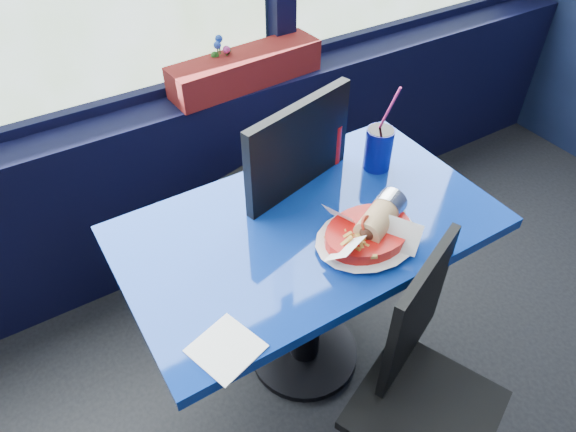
# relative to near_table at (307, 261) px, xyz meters

# --- Properties ---
(window_sill) EXTENTS (5.00, 0.26, 0.80)m
(window_sill) POSITION_rel_near_table_xyz_m (-0.30, 0.87, -0.17)
(window_sill) COLOR black
(window_sill) RESTS_ON ground
(near_table) EXTENTS (1.20, 0.70, 0.75)m
(near_table) POSITION_rel_near_table_xyz_m (0.00, 0.00, 0.00)
(near_table) COLOR black
(near_table) RESTS_ON ground
(chair_near_front) EXTENTS (0.51, 0.51, 0.86)m
(chair_near_front) POSITION_rel_near_table_xyz_m (0.08, -0.50, -0.07)
(chair_near_front) COLOR black
(chair_near_front) RESTS_ON ground
(chair_near_back) EXTENTS (0.59, 0.59, 1.07)m
(chair_near_back) POSITION_rel_near_table_xyz_m (0.11, 0.31, 0.05)
(chair_near_back) COLOR black
(chair_near_back) RESTS_ON ground
(planter_box) EXTENTS (0.69, 0.22, 0.14)m
(planter_box) POSITION_rel_near_table_xyz_m (0.23, 0.84, 0.30)
(planter_box) COLOR maroon
(planter_box) RESTS_ON window_sill
(flower_vase) EXTENTS (0.12, 0.13, 0.22)m
(flower_vase) POSITION_rel_near_table_xyz_m (0.14, 0.87, 0.30)
(flower_vase) COLOR silver
(flower_vase) RESTS_ON window_sill
(food_basket) EXTENTS (0.31, 0.28, 0.11)m
(food_basket) POSITION_rel_near_table_xyz_m (0.11, -0.16, 0.22)
(food_basket) COLOR red
(food_basket) RESTS_ON near_table
(ketchup_bottle) EXTENTS (0.05, 0.05, 0.20)m
(ketchup_bottle) POSITION_rel_near_table_xyz_m (0.26, 0.23, 0.27)
(ketchup_bottle) COLOR red
(ketchup_bottle) RESTS_ON near_table
(soda_cup) EXTENTS (0.10, 0.10, 0.33)m
(soda_cup) POSITION_rel_near_table_xyz_m (0.37, 0.12, 0.26)
(soda_cup) COLOR navy
(soda_cup) RESTS_ON near_table
(napkin) EXTENTS (0.19, 0.19, 0.00)m
(napkin) POSITION_rel_near_table_xyz_m (-0.44, -0.28, 0.18)
(napkin) COLOR white
(napkin) RESTS_ON near_table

